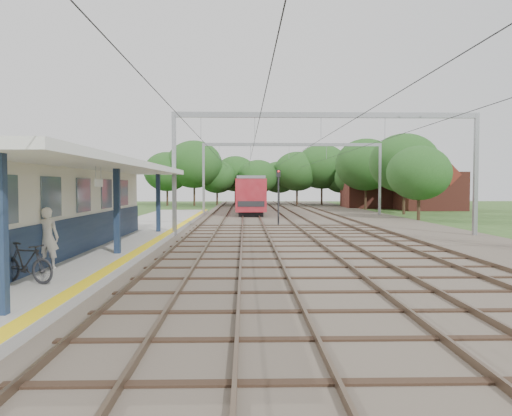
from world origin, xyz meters
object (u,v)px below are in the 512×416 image
object	(u,v)px
bicycle	(26,263)
train	(249,192)
signal_post	(278,192)
person	(47,238)

from	to	relation	value
bicycle	train	xyz separation A→B (m)	(6.32, 48.30, 1.19)
train	signal_post	bearing A→B (deg)	-85.89
person	train	bearing A→B (deg)	-104.67
person	train	xyz separation A→B (m)	(6.66, 46.01, 0.77)
person	bicycle	xyz separation A→B (m)	(0.34, -2.28, -0.42)
bicycle	train	distance (m)	48.72
person	bicycle	distance (m)	2.35
person	bicycle	size ratio (longest dim) A/B	1.07
person	train	world-z (taller)	train
signal_post	train	bearing A→B (deg)	109.06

